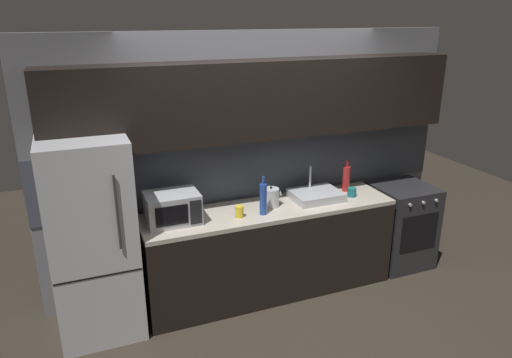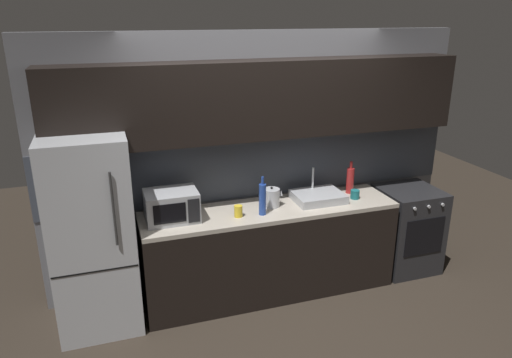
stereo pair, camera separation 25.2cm
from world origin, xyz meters
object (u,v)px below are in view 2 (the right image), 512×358
at_px(wine_bottle_red, 350,180).
at_px(mug_teal, 355,194).
at_px(wine_bottle_blue, 262,199).
at_px(microwave, 172,206).
at_px(refrigerator, 93,234).
at_px(oven_range, 406,229).
at_px(mug_yellow, 238,211).
at_px(kettle, 272,198).

height_order(wine_bottle_red, mug_teal, wine_bottle_red).
bearing_deg(wine_bottle_blue, microwave, 170.19).
distance_m(microwave, wine_bottle_red, 1.83).
bearing_deg(mug_teal, wine_bottle_blue, -175.36).
height_order(refrigerator, oven_range, refrigerator).
distance_m(wine_bottle_red, mug_teal, 0.19).
xyz_separation_m(refrigerator, mug_teal, (2.48, -0.04, 0.08)).
bearing_deg(mug_teal, mug_yellow, -177.09).
height_order(wine_bottle_blue, mug_yellow, wine_bottle_blue).
relative_size(wine_bottle_blue, wine_bottle_red, 1.09).
distance_m(oven_range, mug_teal, 0.84).
xyz_separation_m(oven_range, mug_teal, (-0.68, -0.04, 0.49)).
bearing_deg(kettle, wine_bottle_red, 5.81).
height_order(oven_range, wine_bottle_blue, wine_bottle_blue).
height_order(oven_range, wine_bottle_red, wine_bottle_red).
xyz_separation_m(wine_bottle_blue, wine_bottle_red, (1.03, 0.24, -0.02)).
height_order(refrigerator, mug_teal, refrigerator).
bearing_deg(wine_bottle_blue, oven_range, 4.05).
relative_size(refrigerator, wine_bottle_red, 5.22).
bearing_deg(wine_bottle_blue, mug_yellow, 175.15).
bearing_deg(wine_bottle_red, mug_yellow, -169.90).
relative_size(oven_range, mug_teal, 10.20).
height_order(kettle, mug_yellow, kettle).
bearing_deg(oven_range, mug_yellow, -177.00).
relative_size(microwave, wine_bottle_blue, 1.27).
relative_size(oven_range, wine_bottle_blue, 2.48).
relative_size(microwave, mug_teal, 5.21).
height_order(oven_range, microwave, microwave).
distance_m(refrigerator, oven_range, 3.19).
bearing_deg(mug_teal, oven_range, 3.17).
relative_size(kettle, wine_bottle_red, 0.60).
distance_m(oven_range, wine_bottle_red, 0.89).
bearing_deg(kettle, refrigerator, -178.88).
bearing_deg(mug_yellow, wine_bottle_red, 10.10).
bearing_deg(microwave, oven_range, -0.45).
bearing_deg(oven_range, refrigerator, 179.98).
bearing_deg(mug_yellow, kettle, 19.83).
bearing_deg(mug_yellow, wine_bottle_blue, -4.85).
bearing_deg(oven_range, wine_bottle_red, 169.35).
xyz_separation_m(microwave, wine_bottle_red, (1.83, 0.10, 0.00)).
xyz_separation_m(oven_range, wine_bottle_red, (-0.65, 0.12, 0.59)).
xyz_separation_m(kettle, wine_bottle_red, (0.88, 0.09, 0.05)).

